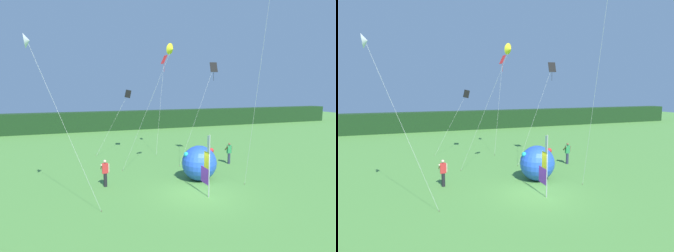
% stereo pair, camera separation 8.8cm
% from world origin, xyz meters
% --- Properties ---
extents(ground_plane, '(120.00, 120.00, 0.00)m').
position_xyz_m(ground_plane, '(0.00, 0.00, 0.00)').
color(ground_plane, '#518E3D').
extents(distant_treeline, '(80.00, 2.40, 2.80)m').
position_xyz_m(distant_treeline, '(0.00, 28.41, 1.40)').
color(distant_treeline, '#193819').
rests_on(distant_treeline, ground).
extents(banner_flag, '(0.06, 1.03, 3.61)m').
position_xyz_m(banner_flag, '(0.25, -0.40, 1.73)').
color(banner_flag, '#B7B7BC').
rests_on(banner_flag, ground).
extents(person_near_banner, '(0.55, 0.48, 1.75)m').
position_xyz_m(person_near_banner, '(5.29, 5.29, 0.93)').
color(person_near_banner, '#2D334C').
rests_on(person_near_banner, ground).
extents(person_mid_field, '(0.55, 0.48, 1.73)m').
position_xyz_m(person_mid_field, '(-5.06, 3.11, 0.92)').
color(person_mid_field, black).
rests_on(person_mid_field, ground).
extents(inflatable_balloon, '(2.38, 2.36, 2.36)m').
position_xyz_m(inflatable_balloon, '(1.10, 2.29, 1.18)').
color(inflatable_balloon, blue).
rests_on(inflatable_balloon, ground).
extents(kite_red_diamond_0, '(1.68, 2.09, 9.39)m').
position_xyz_m(kite_red_diamond_0, '(1.85, 11.81, 8.47)').
color(kite_red_diamond_0, brown).
rests_on(kite_red_diamond_0, ground).
extents(kite_black_diamond_1, '(3.89, 1.34, 8.39)m').
position_xyz_m(kite_black_diamond_1, '(4.51, 7.06, 7.51)').
color(kite_black_diamond_1, brown).
rests_on(kite_black_diamond_1, ground).
extents(kite_yellow_delta_2, '(3.64, 2.36, 9.27)m').
position_xyz_m(kite_yellow_delta_2, '(-0.21, 4.25, 8.82)').
color(kite_yellow_delta_2, brown).
rests_on(kite_yellow_delta_2, ground).
extents(kite_white_delta_3, '(3.33, 2.31, 8.86)m').
position_xyz_m(kite_white_delta_3, '(-8.84, 1.29, 8.44)').
color(kite_white_delta_3, brown).
rests_on(kite_white_delta_3, ground).
extents(kite_black_box_5, '(3.53, 0.77, 6.09)m').
position_xyz_m(kite_black_box_5, '(-1.60, 12.30, 5.66)').
color(kite_black_box_5, brown).
rests_on(kite_black_box_5, ground).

